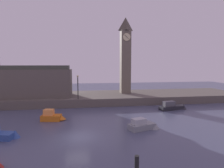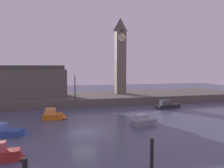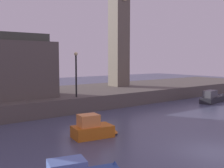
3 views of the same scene
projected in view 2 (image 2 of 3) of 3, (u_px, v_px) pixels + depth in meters
ground_plane at (84, 132)px, 22.82m from camera, size 120.00×120.00×0.00m
far_embankment at (75, 99)px, 42.15m from camera, size 70.00×12.00×1.50m
clock_tower at (120, 55)px, 44.58m from camera, size 2.31×2.36×16.34m
parliament_hall at (21, 82)px, 38.18m from camera, size 15.65×5.61×9.27m
streetlamp at (75, 84)px, 36.88m from camera, size 0.36×0.36×4.35m
mooring_post_right at (152, 154)px, 14.52m from camera, size 0.28×0.28×2.24m
boat_cruiser_grey at (146, 121)px, 25.94m from camera, size 4.19×2.39×1.36m
boat_barge_dark at (170, 105)px, 36.45m from camera, size 5.17×2.17×1.66m
boat_tour_blue at (8, 131)px, 21.77m from camera, size 4.56×2.22×1.49m
boat_dinghy_red at (5, 154)px, 15.82m from camera, size 3.03×1.24×1.53m
boat_patrol_orange at (55, 115)px, 28.56m from camera, size 3.48×1.87×1.57m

